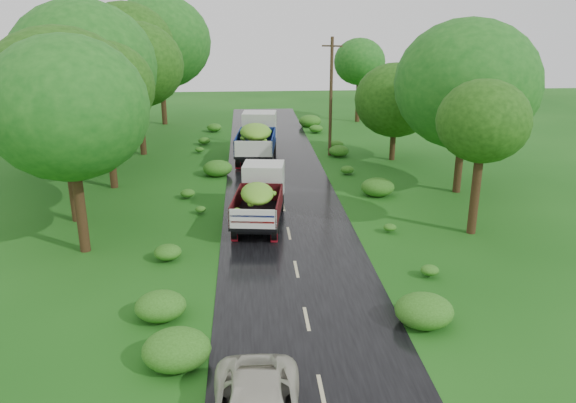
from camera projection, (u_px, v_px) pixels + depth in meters
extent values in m
plane|color=#14480F|center=(307.00, 319.00, 19.53)|extent=(120.00, 120.00, 0.00)
cube|color=black|center=(294.00, 259.00, 24.25)|extent=(6.50, 80.00, 0.02)
cube|color=#BFB78C|center=(322.00, 392.00, 15.75)|extent=(0.12, 1.60, 0.00)
cube|color=#BFB78C|center=(307.00, 319.00, 19.53)|extent=(0.12, 1.60, 0.00)
cube|color=#BFB78C|center=(296.00, 269.00, 23.31)|extent=(0.12, 1.60, 0.00)
cube|color=#BFB78C|center=(289.00, 233.00, 27.08)|extent=(0.12, 1.60, 0.00)
cube|color=#BFB78C|center=(283.00, 206.00, 30.86)|extent=(0.12, 1.60, 0.00)
cube|color=#BFB78C|center=(279.00, 185.00, 34.64)|extent=(0.12, 1.60, 0.00)
cube|color=#BFB78C|center=(275.00, 168.00, 38.42)|extent=(0.12, 1.60, 0.00)
cube|color=#BFB78C|center=(273.00, 154.00, 42.20)|extent=(0.12, 1.60, 0.00)
cube|color=#BFB78C|center=(270.00, 143.00, 45.98)|extent=(0.12, 1.60, 0.00)
cube|color=#BFB78C|center=(268.00, 133.00, 49.76)|extent=(0.12, 1.60, 0.00)
cube|color=#BFB78C|center=(266.00, 124.00, 53.54)|extent=(0.12, 1.60, 0.00)
cube|color=#BFB78C|center=(265.00, 117.00, 57.32)|extent=(0.12, 1.60, 0.00)
cube|color=black|center=(260.00, 212.00, 28.20)|extent=(2.34, 5.55, 0.27)
cylinder|color=black|center=(246.00, 202.00, 30.14)|extent=(0.39, 0.98, 0.95)
cylinder|color=black|center=(281.00, 203.00, 30.04)|extent=(0.39, 0.98, 0.95)
cylinder|color=black|center=(238.00, 223.00, 27.14)|extent=(0.39, 0.98, 0.95)
cylinder|color=black|center=(276.00, 224.00, 27.04)|extent=(0.39, 0.98, 0.95)
cylinder|color=black|center=(235.00, 230.00, 26.21)|extent=(0.39, 0.98, 0.95)
cylinder|color=black|center=(275.00, 231.00, 26.11)|extent=(0.39, 0.98, 0.95)
cube|color=maroon|center=(234.00, 237.00, 25.97)|extent=(0.33, 0.08, 0.43)
cube|color=maroon|center=(274.00, 238.00, 25.87)|extent=(0.33, 0.08, 0.43)
cube|color=silver|center=(264.00, 180.00, 29.90)|extent=(2.33, 2.08, 1.81)
cube|color=black|center=(258.00, 215.00, 27.18)|extent=(2.72, 4.36, 0.15)
cube|color=#4A0D10|center=(236.00, 204.00, 27.07)|extent=(0.62, 4.08, 0.91)
cube|color=#4A0D10|center=(279.00, 205.00, 26.95)|extent=(0.62, 4.08, 0.91)
cube|color=#4A0D10|center=(262.00, 192.00, 28.92)|extent=(2.19, 0.37, 0.91)
cube|color=silver|center=(252.00, 219.00, 25.10)|extent=(2.19, 0.37, 0.91)
ellipsoid|color=#328117|center=(257.00, 193.00, 26.83)|extent=(2.28, 3.66, 0.95)
cube|color=black|center=(257.00, 149.00, 40.62)|extent=(2.56, 6.47, 0.31)
cylinder|color=black|center=(245.00, 145.00, 42.87)|extent=(0.43, 1.15, 1.12)
cylinder|color=black|center=(274.00, 145.00, 42.82)|extent=(0.43, 1.15, 1.12)
cylinder|color=black|center=(240.00, 156.00, 39.34)|extent=(0.43, 1.15, 1.12)
cylinder|color=black|center=(271.00, 157.00, 39.29)|extent=(0.43, 1.15, 1.12)
cylinder|color=black|center=(238.00, 160.00, 38.26)|extent=(0.43, 1.15, 1.12)
cylinder|color=black|center=(270.00, 161.00, 38.20)|extent=(0.43, 1.15, 1.12)
cube|color=maroon|center=(238.00, 165.00, 37.97)|extent=(0.38, 0.08, 0.50)
cube|color=maroon|center=(270.00, 166.00, 37.92)|extent=(0.38, 0.08, 0.50)
cube|color=silver|center=(260.00, 126.00, 42.61)|extent=(2.67, 2.37, 2.13)
cube|color=black|center=(256.00, 150.00, 39.43)|extent=(3.05, 5.05, 0.18)
cube|color=navy|center=(238.00, 141.00, 39.26)|extent=(0.58, 4.80, 1.06)
cube|color=navy|center=(273.00, 141.00, 39.20)|extent=(0.58, 4.80, 1.06)
cube|color=navy|center=(258.00, 134.00, 41.47)|extent=(2.57, 0.35, 1.06)
cube|color=silver|center=(253.00, 149.00, 36.99)|extent=(2.57, 0.35, 1.06)
ellipsoid|color=#328117|center=(256.00, 132.00, 39.01)|extent=(2.56, 4.24, 1.12)
cylinder|color=#382616|center=(331.00, 98.00, 40.64)|extent=(0.31, 0.31, 8.54)
cube|color=#382616|center=(332.00, 46.00, 39.48)|extent=(1.40, 0.72, 0.11)
cylinder|color=black|center=(76.00, 173.00, 23.99)|extent=(0.45, 0.45, 7.27)
ellipsoid|color=#17400C|center=(68.00, 108.00, 23.11)|extent=(3.66, 3.66, 3.29)
cylinder|color=black|center=(69.00, 153.00, 27.68)|extent=(0.45, 0.45, 7.09)
ellipsoid|color=#17400C|center=(62.00, 98.00, 26.82)|extent=(3.89, 3.89, 3.50)
cylinder|color=black|center=(109.00, 132.00, 33.16)|extent=(0.45, 0.45, 6.90)
ellipsoid|color=#17400C|center=(104.00, 87.00, 32.32)|extent=(3.42, 3.42, 3.08)
cylinder|color=black|center=(89.00, 113.00, 36.65)|extent=(0.47, 0.47, 7.80)
ellipsoid|color=#17400C|center=(84.00, 67.00, 35.70)|extent=(4.32, 4.32, 3.88)
cylinder|color=black|center=(140.00, 105.00, 41.10)|extent=(0.46, 0.46, 7.46)
ellipsoid|color=#17400C|center=(136.00, 65.00, 40.19)|extent=(3.68, 3.68, 3.32)
cylinder|color=black|center=(129.00, 87.00, 46.51)|extent=(0.48, 0.48, 8.53)
ellipsoid|color=#17400C|center=(126.00, 47.00, 45.47)|extent=(3.97, 3.97, 3.58)
cylinder|color=black|center=(162.00, 78.00, 52.30)|extent=(0.49, 0.49, 8.61)
ellipsoid|color=#17400C|center=(159.00, 42.00, 51.25)|extent=(4.34, 4.34, 3.91)
cylinder|color=black|center=(478.00, 171.00, 26.21)|extent=(0.43, 0.43, 6.20)
ellipsoid|color=#165515|center=(483.00, 121.00, 25.46)|extent=(2.91, 2.91, 2.62)
cylinder|color=black|center=(462.00, 133.00, 32.28)|extent=(0.45, 0.45, 7.16)
ellipsoid|color=#165515|center=(467.00, 85.00, 31.41)|extent=(4.03, 4.03, 3.63)
cylinder|color=black|center=(394.00, 126.00, 39.97)|extent=(0.40, 0.40, 4.89)
ellipsoid|color=#165515|center=(395.00, 100.00, 39.37)|extent=(3.39, 3.39, 3.05)
cylinder|color=black|center=(358.00, 88.00, 53.93)|extent=(0.44, 0.44, 6.50)
ellipsoid|color=#165515|center=(359.00, 62.00, 53.14)|extent=(3.12, 3.12, 2.81)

